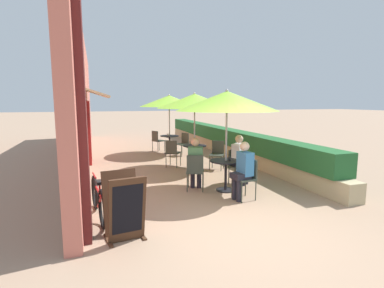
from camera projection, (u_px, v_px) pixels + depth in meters
The scene contains 24 objects.
ground_plane at pixel (244, 232), 4.80m from camera, with size 120.00×120.00×0.00m, color #9E7F66.
cafe_facade_wall at pixel (84, 101), 10.45m from camera, with size 0.98×14.55×4.20m.
planter_hedge at pixel (222, 139), 12.32m from camera, with size 0.60×13.55×1.01m.
patio_table_near at pixel (226, 169), 6.99m from camera, with size 0.74×0.74×0.72m.
patio_umbrella_near at pixel (227, 101), 6.77m from camera, with size 2.33×2.33×2.36m.
cafe_chair_near_left at pixel (247, 175), 6.39m from camera, with size 0.46×0.46×0.87m.
seated_patron_near_left at pixel (243, 168), 6.32m from camera, with size 0.44×0.38×1.25m.
cafe_chair_near_right at pixel (236, 163), 7.62m from camera, with size 0.56×0.56×0.87m.
seated_patron_near_right at pixel (240, 157), 7.53m from camera, with size 0.50×0.51×1.25m.
cafe_chair_near_back at pixel (195, 169), 6.96m from camera, with size 0.52×0.52×0.87m.
seated_patron_near_back at pixel (195, 161), 7.04m from camera, with size 0.44×0.49×1.25m.
coffee_cup_near at pixel (229, 159), 6.94m from camera, with size 0.07×0.07×0.09m.
patio_table_mid at pixel (195, 152), 9.37m from camera, with size 0.74×0.74×0.72m.
patio_umbrella_mid at pixel (195, 101), 9.15m from camera, with size 2.33×2.33×2.36m.
cafe_chair_mid_left at pixel (217, 153), 9.23m from camera, with size 0.56×0.56×0.87m.
cafe_chair_mid_right at pixel (172, 151), 9.51m from camera, with size 0.56×0.56×0.87m.
coffee_cup_mid at pixel (195, 143), 9.45m from camera, with size 0.07×0.07×0.09m.
patio_table_far at pixel (170, 141), 12.00m from camera, with size 0.74×0.74×0.72m.
patio_umbrella_far at pixel (169, 101), 11.77m from camera, with size 2.33×2.33×2.36m.
cafe_chair_far_left at pixel (183, 142), 11.55m from camera, with size 0.54×0.54×0.87m.
cafe_chair_far_right at pixel (157, 139), 12.44m from camera, with size 0.54×0.54×0.87m.
coffee_cup_far at pixel (168, 135), 11.90m from camera, with size 0.07×0.07×0.09m.
bicycle_leaning at pixel (98, 199), 5.36m from camera, with size 0.25×1.66×0.75m.
menu_board at pixel (124, 207), 4.55m from camera, with size 0.63×0.71×1.02m.
Camera 1 is at (-2.19, -4.07, 2.09)m, focal length 28.00 mm.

